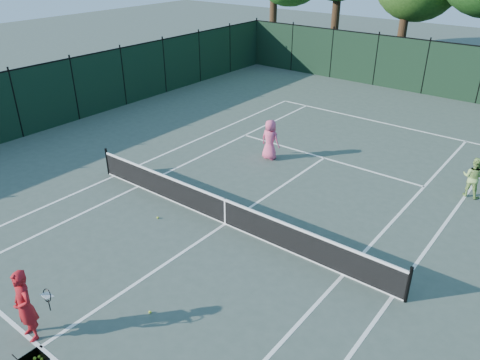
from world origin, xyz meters
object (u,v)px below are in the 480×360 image
Objects in this scene: player_green at (473,177)px; loose_ball_midcourt at (158,218)px; coach at (24,306)px; player_pink at (270,140)px; loose_ball_near_cart at (150,312)px.

loose_ball_midcourt is (-7.49, -7.78, -0.70)m from player_green.
coach is 26.22× the size of loose_ball_midcourt.
coach is at bearing -74.12° from loose_ball_midcourt.
player_green is at bearing 46.09° from loose_ball_midcourt.
coach is at bearing 96.10° from player_pink.
loose_ball_near_cart is at bearing 57.75° from coach.
coach reaches higher than player_green.
player_green is (6.00, 13.01, -0.16)m from coach.
player_pink is at bearing 100.30° from coach.
loose_ball_midcourt is at bearing 134.48° from loose_ball_near_cart.
player_green is (7.32, 1.70, -0.10)m from player_pink.
loose_ball_midcourt is at bearing 87.87° from player_pink.
player_pink reaches higher than loose_ball_midcourt.
player_pink is at bearing 88.45° from loose_ball_midcourt.
loose_ball_midcourt is at bearing 50.27° from player_green.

